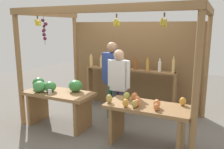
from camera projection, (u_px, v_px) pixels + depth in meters
The scene contains 7 objects.
ground_plane at pixel (116, 120), 5.05m from camera, with size 12.00×12.00×0.00m, color slate.
market_stall at pixel (125, 55), 5.19m from camera, with size 3.46×2.09×2.32m.
fruit_counter_left at pixel (57, 95), 4.69m from camera, with size 1.40×0.69×0.95m.
fruit_counter_right at pixel (146, 114), 3.90m from camera, with size 1.40×0.64×0.86m.
bottle_shelf_unit at pixel (129, 77), 5.54m from camera, with size 2.22×0.22×1.36m.
vendor_man at pixel (112, 73), 4.99m from camera, with size 0.48×0.23×1.67m.
vendor_woman at pixel (119, 81), 4.70m from camera, with size 0.48×0.21×1.54m.
Camera 1 is at (1.96, -4.32, 2.01)m, focal length 37.50 mm.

